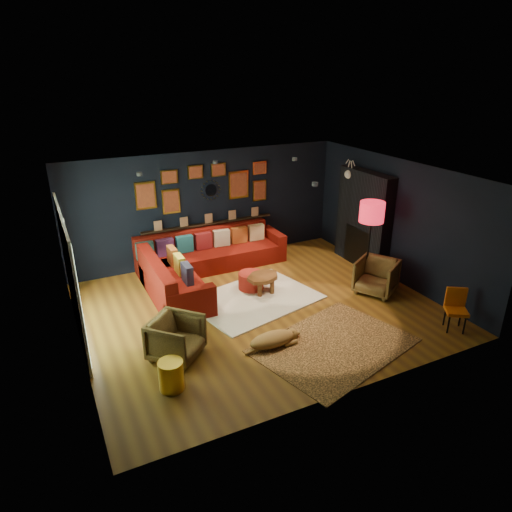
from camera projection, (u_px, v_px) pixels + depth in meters
name	position (u px, v px, depth m)	size (l,w,h in m)	color
floor	(260.00, 308.00, 8.82)	(6.50, 6.50, 0.00)	brown
room_walls	(260.00, 231.00, 8.21)	(6.50, 6.50, 6.50)	black
sectional	(198.00, 265.00, 9.94)	(3.41, 2.69, 0.86)	#690E09
ledge	(209.00, 223.00, 10.69)	(3.20, 0.12, 0.04)	black
gallery_wall	(206.00, 186.00, 10.37)	(3.15, 0.04, 1.02)	gold
sunburst_mirror	(211.00, 190.00, 10.46)	(0.47, 0.16, 0.47)	silver
fireplace	(363.00, 223.00, 10.43)	(0.31, 1.60, 2.20)	black
deer_head	(355.00, 173.00, 10.46)	(0.50, 0.28, 0.45)	white
sliding_door	(71.00, 276.00, 7.59)	(0.06, 2.80, 2.20)	white
ceiling_spots	(241.00, 169.00, 8.50)	(3.30, 2.50, 0.06)	black
shag_rug	(255.00, 299.00, 9.14)	(2.39, 1.74, 0.03)	white
leopard_rug	(334.00, 345.00, 7.64)	(2.52, 1.80, 0.01)	#DA9652
coffee_table	(263.00, 279.00, 9.28)	(0.91, 0.81, 0.37)	brown
pouf	(251.00, 281.00, 9.49)	(0.53, 0.53, 0.35)	maroon
armchair_left	(176.00, 336.00, 7.22)	(0.74, 0.69, 0.76)	#AA813E
armchair_right	(376.00, 275.00, 9.30)	(0.76, 0.71, 0.78)	#AA813E
gold_stool	(171.00, 375.00, 6.55)	(0.37, 0.37, 0.46)	gold
orange_chair	(456.00, 306.00, 8.00)	(0.49, 0.49, 0.76)	black
floor_lamp	(372.00, 215.00, 9.20)	(0.50, 0.50, 1.83)	black
dog	(272.00, 337.00, 7.55)	(1.10, 0.54, 0.35)	#AA7D3E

